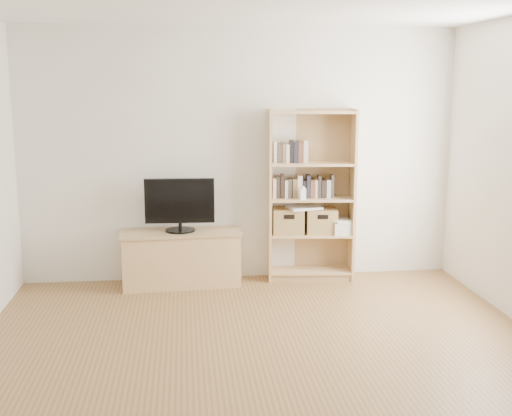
{
  "coord_description": "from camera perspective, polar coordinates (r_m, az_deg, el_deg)",
  "views": [
    {
      "loc": [
        -0.58,
        -4.08,
        2.03
      ],
      "look_at": [
        0.1,
        1.9,
        0.86
      ],
      "focal_mm": 45.0,
      "sensor_mm": 36.0,
      "label": 1
    }
  ],
  "objects": [
    {
      "name": "books_row_mid",
      "position": [
        6.66,
        4.94,
        1.98
      ],
      "size": [
        0.91,
        0.27,
        0.24
      ],
      "primitive_type": "cube",
      "rotation": [
        0.0,
        0.0,
        -0.11
      ],
      "color": "beige",
      "rests_on": "bookshelf"
    },
    {
      "name": "bookshelf",
      "position": [
        6.66,
        4.94,
        1.1
      ],
      "size": [
        0.91,
        0.39,
        1.78
      ],
      "primitive_type": "cube",
      "rotation": [
        0.0,
        0.0,
        -0.08
      ],
      "color": "tan",
      "rests_on": "floor"
    },
    {
      "name": "books_row_upper",
      "position": [
        6.59,
        3.27,
        5.01
      ],
      "size": [
        0.43,
        0.2,
        0.22
      ],
      "primitive_type": "cube",
      "rotation": [
        0.0,
        0.0,
        -0.11
      ],
      "color": "beige",
      "rests_on": "bookshelf"
    },
    {
      "name": "basket_right",
      "position": [
        6.71,
        5.83,
        -1.15
      ],
      "size": [
        0.34,
        0.29,
        0.26
      ],
      "primitive_type": "cube",
      "rotation": [
        0.0,
        0.0,
        -0.1
      ],
      "color": "olive",
      "rests_on": "bookshelf"
    },
    {
      "name": "tv_stand",
      "position": [
        6.6,
        -6.68,
        -4.53
      ],
      "size": [
        1.2,
        0.52,
        0.54
      ],
      "primitive_type": "cube",
      "rotation": [
        0.0,
        0.0,
        0.07
      ],
      "color": "tan",
      "rests_on": "floor"
    },
    {
      "name": "back_wall",
      "position": [
        6.65,
        -1.43,
        4.7
      ],
      "size": [
        4.5,
        0.02,
        2.6
      ],
      "primitive_type": "cube",
      "color": "silver",
      "rests_on": "floor"
    },
    {
      "name": "baby_monitor",
      "position": [
        6.54,
        4.19,
        1.26
      ],
      "size": [
        0.06,
        0.05,
        0.11
      ],
      "primitive_type": "cube",
      "rotation": [
        0.0,
        0.0,
        0.14
      ],
      "color": "white",
      "rests_on": "bookshelf"
    },
    {
      "name": "laptop",
      "position": [
        6.65,
        4.31,
        0.04
      ],
      "size": [
        0.37,
        0.3,
        0.03
      ],
      "primitive_type": "cube",
      "rotation": [
        0.0,
        0.0,
        0.21
      ],
      "color": "white",
      "rests_on": "basket_left"
    },
    {
      "name": "magazine_stack",
      "position": [
        6.76,
        7.48,
        -1.66
      ],
      "size": [
        0.21,
        0.29,
        0.13
      ],
      "primitive_type": "cube",
      "rotation": [
        0.0,
        0.0,
        0.06
      ],
      "color": "beige",
      "rests_on": "bookshelf"
    },
    {
      "name": "floor",
      "position": [
        4.6,
        1.49,
        -15.21
      ],
      "size": [
        4.5,
        5.0,
        0.01
      ],
      "primitive_type": "cube",
      "color": "brown",
      "rests_on": "ground"
    },
    {
      "name": "front_wall",
      "position": [
        1.84,
        12.77,
        -12.75
      ],
      "size": [
        4.5,
        0.02,
        2.6
      ],
      "primitive_type": "cube",
      "color": "silver",
      "rests_on": "floor"
    },
    {
      "name": "television",
      "position": [
        6.48,
        -6.8,
        0.3
      ],
      "size": [
        0.7,
        0.08,
        0.55
      ],
      "primitive_type": "cube",
      "rotation": [
        0.0,
        0.0,
        -0.04
      ],
      "color": "black",
      "rests_on": "tv_stand"
    },
    {
      "name": "basket_left",
      "position": [
        6.68,
        2.89,
        -1.15
      ],
      "size": [
        0.34,
        0.29,
        0.26
      ],
      "primitive_type": "cube",
      "rotation": [
        0.0,
        0.0,
        -0.1
      ],
      "color": "olive",
      "rests_on": "bookshelf"
    }
  ]
}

